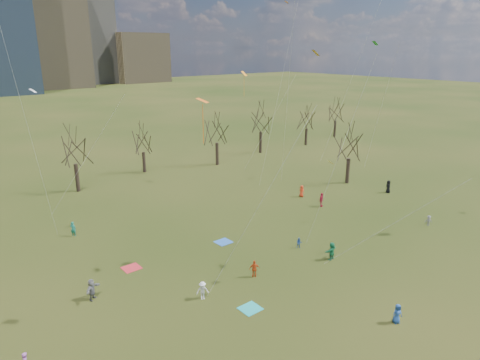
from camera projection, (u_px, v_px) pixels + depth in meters
ground at (330, 292)px, 36.03m from camera, size 500.00×500.00×0.00m
bare_tree_row at (129, 146)px, 61.65m from camera, size 113.04×29.80×9.50m
blanket_teal at (250, 309)px, 33.67m from camera, size 1.60×1.50×0.03m
blanket_navy at (223, 242)px, 45.23m from camera, size 1.60×1.50×0.03m
blanket_crimson at (132, 268)px, 39.88m from camera, size 1.60×1.50×0.03m
person_0 at (397, 314)px, 31.75m from camera, size 0.88×0.74×1.55m
person_3 at (429, 221)px, 49.29m from camera, size 0.89×0.89×1.23m
person_4 at (254, 269)px, 38.12m from camera, size 1.01×0.85×1.62m
person_5 at (332, 251)px, 41.29m from camera, size 1.70×0.68×1.79m
person_6 at (388, 187)px, 60.42m from camera, size 0.92×1.05×1.82m
person_8 at (299, 243)px, 43.74m from camera, size 0.70×0.69×1.13m
person_9 at (203, 290)px, 34.77m from camera, size 1.16×0.96×1.56m
person_10 at (321, 200)px, 55.15m from camera, size 1.15×0.77×1.82m
person_11 at (92, 289)px, 34.69m from camera, size 1.70×1.39×1.82m
person_12 at (302, 191)px, 58.77m from camera, size 0.63×0.86×1.63m
person_13 at (73, 229)px, 46.49m from camera, size 0.71×0.72×1.67m
kites_airborne at (257, 100)px, 43.97m from camera, size 60.61×37.73×32.64m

